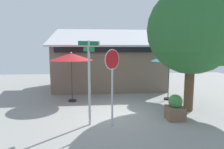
{
  "coord_description": "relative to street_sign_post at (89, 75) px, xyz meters",
  "views": [
    {
      "loc": [
        -0.8,
        -8.63,
        2.92
      ],
      "look_at": [
        0.07,
        1.2,
        1.6
      ],
      "focal_mm": 31.64,
      "sensor_mm": 36.0,
      "label": 1
    }
  ],
  "objects": [
    {
      "name": "shade_tree",
      "position": [
        4.77,
        1.25,
        1.73
      ],
      "size": [
        4.31,
        4.01,
        5.75
      ],
      "color": "brown",
      "rests_on": "ground"
    },
    {
      "name": "sidewalk_planter",
      "position": [
        3.48,
        0.23,
        -1.46
      ],
      "size": [
        0.68,
        0.68,
        1.05
      ],
      "color": "brown",
      "rests_on": "ground"
    },
    {
      "name": "patio_umbrella_teal_center",
      "position": [
        4.39,
        3.39,
        0.44
      ],
      "size": [
        2.04,
        2.04,
        2.68
      ],
      "color": "black",
      "rests_on": "ground"
    },
    {
      "name": "patio_umbrella_crimson_left",
      "position": [
        -1.04,
        3.44,
        0.5
      ],
      "size": [
        2.35,
        2.35,
        2.72
      ],
      "color": "black",
      "rests_on": "ground"
    },
    {
      "name": "street_sign_post",
      "position": [
        0.0,
        0.0,
        0.0
      ],
      "size": [
        0.79,
        0.74,
        3.2
      ],
      "color": "#A8AAB2",
      "rests_on": "ground"
    },
    {
      "name": "ground_plane",
      "position": [
        1.01,
        1.3,
        -1.99
      ],
      "size": [
        28.0,
        28.0,
        0.1
      ],
      "primitive_type": "cube",
      "color": "gray"
    },
    {
      "name": "stop_sign",
      "position": [
        0.84,
        -0.24,
        0.06
      ],
      "size": [
        0.56,
        0.5,
        2.89
      ],
      "color": "#A8AAB2",
      "rests_on": "ground"
    },
    {
      "name": "cafe_building",
      "position": [
        1.23,
        7.26,
        -0.23
      ],
      "size": [
        8.07,
        4.99,
        4.49
      ],
      "color": "#705B4C",
      "rests_on": "ground"
    }
  ]
}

